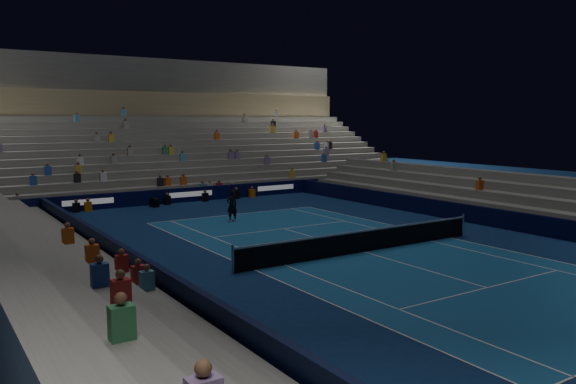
{
  "coord_description": "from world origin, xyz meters",
  "views": [
    {
      "loc": [
        -16.13,
        -18.56,
        5.71
      ],
      "look_at": [
        0.0,
        6.0,
        2.0
      ],
      "focal_mm": 35.78,
      "sensor_mm": 36.0,
      "label": 1
    }
  ],
  "objects": [
    {
      "name": "court_surface",
      "position": [
        0.0,
        0.0,
        0.01
      ],
      "size": [
        10.97,
        23.77,
        0.01
      ],
      "primitive_type": "cube",
      "color": "#185389",
      "rests_on": "ground"
    },
    {
      "name": "ground",
      "position": [
        0.0,
        0.0,
        0.0
      ],
      "size": [
        90.0,
        90.0,
        0.0
      ],
      "primitive_type": "plane",
      "color": "#0D2450",
      "rests_on": "ground"
    },
    {
      "name": "tennis_net",
      "position": [
        0.0,
        0.0,
        0.5
      ],
      "size": [
        12.9,
        0.1,
        1.1
      ],
      "color": "#B2B2B7",
      "rests_on": "ground"
    },
    {
      "name": "sponsor_barrier_far",
      "position": [
        0.0,
        18.5,
        0.5
      ],
      "size": [
        44.0,
        0.25,
        1.0
      ],
      "primitive_type": "cube",
      "color": "black",
      "rests_on": "ground"
    },
    {
      "name": "tennis_player",
      "position": [
        -1.26,
        9.84,
        0.91
      ],
      "size": [
        0.68,
        0.46,
        1.82
      ],
      "primitive_type": "imported",
      "rotation": [
        0.0,
        0.0,
        3.19
      ],
      "color": "black",
      "rests_on": "ground"
    },
    {
      "name": "grandstand_west",
      "position": [
        -13.17,
        0.0,
        0.92
      ],
      "size": [
        5.0,
        37.0,
        2.5
      ],
      "color": "gray",
      "rests_on": "ground"
    },
    {
      "name": "sponsor_barrier_east",
      "position": [
        9.7,
        0.0,
        0.5
      ],
      "size": [
        0.25,
        37.0,
        1.0
      ],
      "primitive_type": "cube",
      "color": "black",
      "rests_on": "ground"
    },
    {
      "name": "grandstand_main",
      "position": [
        0.0,
        27.9,
        3.38
      ],
      "size": [
        44.0,
        15.2,
        11.2
      ],
      "color": "slate",
      "rests_on": "ground"
    },
    {
      "name": "grandstand_east",
      "position": [
        13.17,
        0.0,
        0.92
      ],
      "size": [
        5.0,
        37.0,
        2.5
      ],
      "color": "slate",
      "rests_on": "ground"
    },
    {
      "name": "sponsor_barrier_west",
      "position": [
        -9.7,
        0.0,
        0.5
      ],
      "size": [
        0.25,
        37.0,
        1.0
      ],
      "primitive_type": "cube",
      "color": "black",
      "rests_on": "ground"
    },
    {
      "name": "broadcast_camera",
      "position": [
        -2.99,
        17.48,
        0.3
      ],
      "size": [
        0.56,
        0.95,
        0.58
      ],
      "color": "black",
      "rests_on": "ground"
    }
  ]
}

